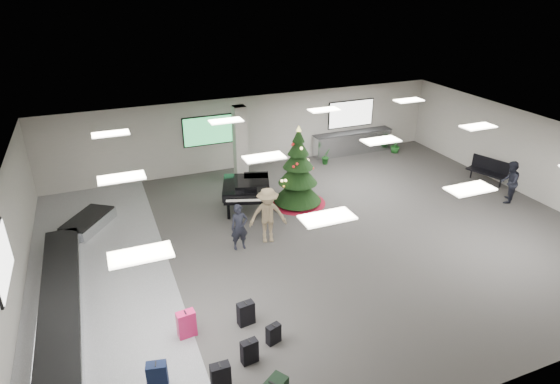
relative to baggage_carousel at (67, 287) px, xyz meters
name	(u,v)px	position (x,y,z in m)	size (l,w,h in m)	color
ground	(321,237)	(7.84, 0.08, -0.21)	(18.00, 18.00, 0.00)	#34312F
room_envelope	(304,167)	(7.46, 0.75, 2.12)	(18.02, 14.02, 3.21)	#B5AEA5
baggage_carousel	(67,287)	(0.00, 0.00, 0.00)	(2.28, 9.71, 0.43)	silver
service_counter	(352,142)	(12.84, 6.73, 0.33)	(4.05, 0.65, 1.08)	silver
suitcase_0	(221,377)	(3.02, -4.76, 0.11)	(0.42, 0.24, 0.67)	black
suitcase_1	(249,351)	(3.83, -4.27, 0.08)	(0.41, 0.25, 0.61)	black
pink_suitcase	(186,324)	(2.70, -2.89, 0.13)	(0.47, 0.30, 0.71)	#D81C59
suitcase_3	(246,313)	(4.16, -3.02, 0.10)	(0.45, 0.28, 0.65)	black
navy_suitcase	(157,376)	(1.80, -4.23, 0.11)	(0.47, 0.33, 0.67)	black
suitcase_7	(273,334)	(4.55, -3.90, 0.04)	(0.39, 0.28, 0.52)	black
christmas_tree	(298,178)	(8.14, 2.73, 0.84)	(2.16, 2.16, 3.08)	maroon
grand_piano	(246,188)	(6.16, 2.93, 0.66)	(2.22, 2.54, 1.22)	black
bench	(489,169)	(16.36, 1.52, 0.36)	(1.04, 1.70, 1.02)	black
traveler_a	(239,227)	(5.10, 0.44, 0.56)	(0.56, 0.37, 1.54)	black
traveler_b	(268,215)	(6.10, 0.52, 0.73)	(1.22, 0.70, 1.89)	#8A7555
traveler_bench	(510,182)	(15.64, -0.20, 0.61)	(0.80, 0.62, 1.65)	black
potted_plant_left	(326,156)	(11.00, 5.94, 0.16)	(0.41, 0.33, 0.74)	#154318
potted_plant_right	(395,145)	(14.83, 5.99, 0.17)	(0.43, 0.43, 0.77)	#154318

